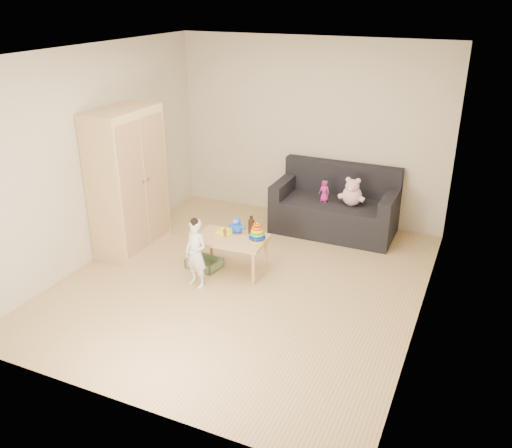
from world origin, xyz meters
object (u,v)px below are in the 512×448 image
at_px(wardrobe, 128,181).
at_px(play_table, 231,254).
at_px(sofa, 334,216).
at_px(toddler, 196,254).

bearing_deg(wardrobe, play_table, -2.16).
distance_m(wardrobe, sofa, 2.85).
bearing_deg(wardrobe, toddler, -22.84).
relative_size(wardrobe, sofa, 1.11).
relative_size(sofa, toddler, 2.08).
bearing_deg(toddler, wardrobe, 172.81).
height_order(wardrobe, sofa, wardrobe).
bearing_deg(sofa, play_table, -116.69).
xyz_separation_m(wardrobe, toddler, (1.28, -0.54, -0.52)).
xyz_separation_m(sofa, play_table, (-0.80, -1.62, -0.01)).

